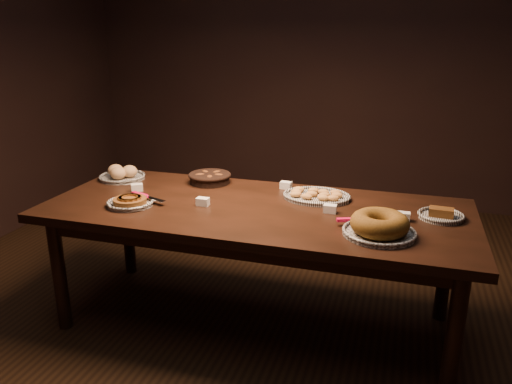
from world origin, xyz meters
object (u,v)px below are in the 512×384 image
(buffet_table, at_px, (255,219))
(bundt_cake_plate, at_px, (379,226))
(apple_tart_plate, at_px, (130,202))
(madeleine_platter, at_px, (317,196))

(buffet_table, relative_size, bundt_cake_plate, 5.96)
(apple_tart_plate, relative_size, bundt_cake_plate, 0.82)
(apple_tart_plate, height_order, madeleine_platter, apple_tart_plate)
(buffet_table, bearing_deg, madeleine_platter, 38.49)
(apple_tart_plate, bearing_deg, buffet_table, 12.06)
(apple_tart_plate, relative_size, madeleine_platter, 0.83)
(bundt_cake_plate, bearing_deg, buffet_table, 142.36)
(madeleine_platter, height_order, bundt_cake_plate, bundt_cake_plate)
(apple_tart_plate, bearing_deg, bundt_cake_plate, -4.58)
(madeleine_platter, bearing_deg, apple_tart_plate, -167.01)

